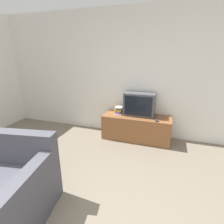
# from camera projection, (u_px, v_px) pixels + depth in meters

# --- Properties ---
(wall_back) EXTENTS (9.00, 0.06, 2.60)m
(wall_back) POSITION_uv_depth(u_px,v_px,m) (132.00, 75.00, 3.64)
(wall_back) COLOR white
(wall_back) RESTS_ON ground_plane
(tv_stand) EXTENTS (1.38, 0.49, 0.51)m
(tv_stand) POSITION_uv_depth(u_px,v_px,m) (136.00, 128.00, 3.64)
(tv_stand) COLOR brown
(tv_stand) RESTS_ON ground_plane
(television) EXTENTS (0.62, 0.33, 0.47)m
(television) POSITION_uv_depth(u_px,v_px,m) (139.00, 104.00, 3.55)
(television) COLOR #4C4C51
(television) RESTS_ON tv_stand
(book_stack) EXTENTS (0.17, 0.24, 0.15)m
(book_stack) POSITION_uv_depth(u_px,v_px,m) (119.00, 110.00, 3.70)
(book_stack) COLOR silver
(book_stack) RESTS_ON tv_stand
(remote_on_stand) EXTENTS (0.09, 0.20, 0.02)m
(remote_on_stand) POSITION_uv_depth(u_px,v_px,m) (156.00, 120.00, 3.33)
(remote_on_stand) COLOR #2D2D2D
(remote_on_stand) RESTS_ON tv_stand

